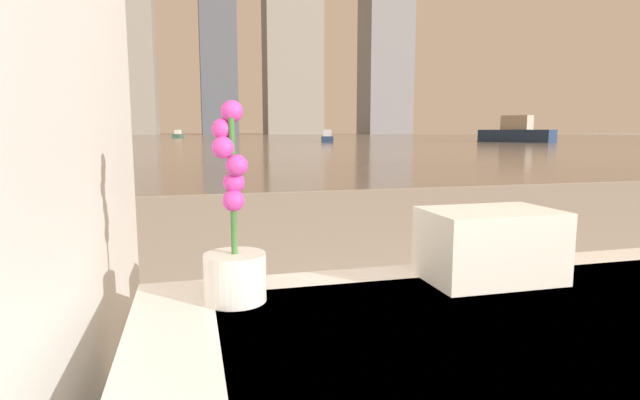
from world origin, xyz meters
TOP-DOWN VIEW (x-y plane):
  - potted_orchid at (-0.67, 0.84)m, footprint 0.12×0.12m
  - towel_stack at (-0.10, 0.84)m, footprint 0.29×0.19m
  - harbor_water at (0.00, 62.00)m, footprint 180.00×110.00m
  - harbor_boat_0 at (-8.54, 42.54)m, footprint 2.07×3.61m
  - harbor_boat_1 at (9.71, 37.91)m, footprint 1.48×2.70m
  - harbor_boat_2 at (-2.17, 65.78)m, footprint 1.39×2.77m
  - harbor_boat_3 at (23.86, 33.84)m, footprint 4.53×5.62m
  - skyline_tower_1 at (-28.63, 118.00)m, footprint 7.19×12.62m
  - skyline_tower_2 at (-12.33, 118.00)m, footprint 9.61×11.92m
  - skyline_tower_5 at (46.52, 118.00)m, footprint 11.11×10.21m

SIDE VIEW (x-z plane):
  - harbor_water at x=0.00m, z-range 0.00..0.01m
  - harbor_boat_1 at x=9.71m, z-range -0.13..0.83m
  - harbor_boat_2 at x=-2.17m, z-range -0.14..0.85m
  - harbor_boat_0 at x=-8.54m, z-range -0.18..1.10m
  - towel_stack at x=-0.10m, z-range 0.56..0.72m
  - potted_orchid at x=-0.67m, z-range 0.47..0.87m
  - harbor_boat_3 at x=23.86m, z-range -0.29..1.76m
  - skyline_tower_1 at x=-28.63m, z-range 0.00..34.80m
  - skyline_tower_2 at x=-12.33m, z-range 0.00..41.26m
  - skyline_tower_5 at x=46.52m, z-range 0.00..53.25m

